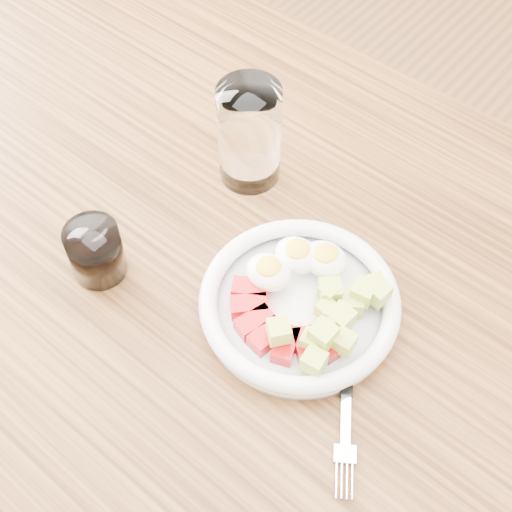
# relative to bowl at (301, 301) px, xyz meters

# --- Properties ---
(ground) EXTENTS (4.00, 4.00, 0.00)m
(ground) POSITION_rel_bowl_xyz_m (-0.07, 0.00, -0.79)
(ground) COLOR brown
(ground) RESTS_ON ground
(dining_table) EXTENTS (1.50, 0.90, 0.77)m
(dining_table) POSITION_rel_bowl_xyz_m (-0.07, 0.00, -0.12)
(dining_table) COLOR brown
(dining_table) RESTS_ON ground
(bowl) EXTENTS (0.24, 0.24, 0.06)m
(bowl) POSITION_rel_bowl_xyz_m (0.00, 0.00, 0.00)
(bowl) COLOR white
(bowl) RESTS_ON dining_table
(fork) EXTENTS (0.14, 0.19, 0.01)m
(fork) POSITION_rel_bowl_xyz_m (0.10, -0.04, -0.02)
(fork) COLOR black
(fork) RESTS_ON dining_table
(water_glass) EXTENTS (0.08, 0.08, 0.15)m
(water_glass) POSITION_rel_bowl_xyz_m (-0.19, 0.13, 0.05)
(water_glass) COLOR white
(water_glass) RESTS_ON dining_table
(coffee_glass) EXTENTS (0.07, 0.07, 0.08)m
(coffee_glass) POSITION_rel_bowl_xyz_m (-0.23, -0.11, 0.02)
(coffee_glass) COLOR white
(coffee_glass) RESTS_ON dining_table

